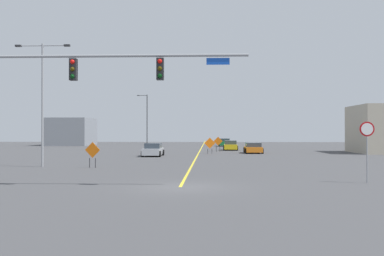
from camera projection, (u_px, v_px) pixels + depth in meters
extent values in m
plane|color=#444447|center=(180.00, 187.00, 21.48)|extent=(175.65, 175.65, 0.00)
cube|color=yellow|center=(201.00, 148.00, 70.23)|extent=(0.16, 97.58, 0.01)
cylinder|color=gray|center=(117.00, 56.00, 21.65)|extent=(12.61, 0.14, 0.14)
cube|color=black|center=(73.00, 70.00, 21.73)|extent=(0.34, 0.32, 1.05)
sphere|color=red|center=(72.00, 62.00, 21.56)|extent=(0.22, 0.22, 0.22)
sphere|color=#3C3106|center=(72.00, 69.00, 21.56)|extent=(0.22, 0.22, 0.22)
sphere|color=black|center=(72.00, 76.00, 21.56)|extent=(0.22, 0.22, 0.22)
cube|color=black|center=(160.00, 69.00, 21.55)|extent=(0.34, 0.32, 1.05)
sphere|color=red|center=(160.00, 61.00, 21.39)|extent=(0.22, 0.22, 0.22)
sphere|color=#3C3106|center=(160.00, 69.00, 21.38)|extent=(0.22, 0.22, 0.22)
sphere|color=black|center=(160.00, 76.00, 21.38)|extent=(0.22, 0.22, 0.22)
cube|color=#1447B7|center=(218.00, 61.00, 21.44)|extent=(1.10, 0.03, 0.32)
cylinder|color=gray|center=(367.00, 160.00, 23.19)|extent=(0.07, 0.07, 2.39)
cylinder|color=#B20F14|center=(367.00, 129.00, 23.20)|extent=(0.76, 0.03, 0.76)
cylinder|color=white|center=(367.00, 129.00, 23.18)|extent=(0.61, 0.01, 0.61)
cylinder|color=gray|center=(42.00, 105.00, 33.60)|extent=(0.16, 0.16, 9.19)
cylinder|color=gray|center=(30.00, 46.00, 33.67)|extent=(1.84, 0.08, 0.08)
cube|color=#262628|center=(18.00, 46.00, 33.70)|extent=(0.44, 0.24, 0.14)
cylinder|color=gray|center=(55.00, 46.00, 33.59)|extent=(1.84, 0.08, 0.08)
cube|color=#262628|center=(67.00, 45.00, 33.55)|extent=(0.44, 0.24, 0.14)
cylinder|color=black|center=(147.00, 120.00, 88.71)|extent=(0.16, 0.16, 9.82)
cylinder|color=black|center=(143.00, 95.00, 88.78)|extent=(1.75, 0.08, 0.08)
cube|color=#262628|center=(138.00, 95.00, 88.82)|extent=(0.44, 0.24, 0.14)
cube|color=orange|center=(218.00, 141.00, 58.28)|extent=(1.15, 0.06, 1.15)
cylinder|color=black|center=(216.00, 149.00, 58.28)|extent=(0.05, 0.05, 0.76)
cylinder|color=black|center=(220.00, 149.00, 58.26)|extent=(0.05, 0.05, 0.76)
cube|color=orange|center=(93.00, 150.00, 32.82)|extent=(1.15, 0.22, 1.16)
cylinder|color=black|center=(90.00, 163.00, 32.86)|extent=(0.05, 0.05, 0.69)
cylinder|color=black|center=(95.00, 163.00, 32.77)|extent=(0.05, 0.05, 0.69)
cube|color=orange|center=(210.00, 143.00, 52.64)|extent=(1.28, 0.22, 1.29)
cylinder|color=black|center=(208.00, 151.00, 52.61)|extent=(0.05, 0.05, 0.59)
cylinder|color=black|center=(212.00, 151.00, 52.66)|extent=(0.05, 0.05, 0.59)
cube|color=#B7BABF|center=(153.00, 151.00, 47.87)|extent=(1.84, 4.28, 0.67)
cube|color=#333D47|center=(153.00, 146.00, 48.09)|extent=(1.63, 2.31, 0.55)
cylinder|color=black|center=(142.00, 154.00, 46.43)|extent=(0.23, 0.64, 0.64)
cylinder|color=black|center=(160.00, 154.00, 46.33)|extent=(0.23, 0.64, 0.64)
cylinder|color=black|center=(147.00, 152.00, 49.40)|extent=(0.23, 0.64, 0.64)
cylinder|color=black|center=(163.00, 152.00, 49.31)|extent=(0.23, 0.64, 0.64)
cube|color=orange|center=(253.00, 149.00, 54.43)|extent=(1.96, 4.38, 0.61)
cube|color=#333D47|center=(253.00, 145.00, 54.22)|extent=(1.75, 2.56, 0.50)
cylinder|color=black|center=(260.00, 150.00, 55.91)|extent=(0.23, 0.64, 0.64)
cylinder|color=black|center=(244.00, 150.00, 56.00)|extent=(0.23, 0.64, 0.64)
cylinder|color=black|center=(262.00, 151.00, 52.86)|extent=(0.23, 0.64, 0.64)
cylinder|color=black|center=(246.00, 151.00, 52.96)|extent=(0.23, 0.64, 0.64)
cube|color=gold|center=(230.00, 147.00, 62.79)|extent=(1.85, 3.95, 0.66)
cube|color=#333D47|center=(230.00, 142.00, 62.60)|extent=(1.64, 2.11, 0.54)
cylinder|color=black|center=(236.00, 147.00, 64.10)|extent=(0.23, 0.64, 0.64)
cylinder|color=black|center=(224.00, 147.00, 64.21)|extent=(0.23, 0.64, 0.64)
cylinder|color=black|center=(237.00, 148.00, 61.36)|extent=(0.23, 0.64, 0.64)
cylinder|color=black|center=(224.00, 148.00, 61.47)|extent=(0.23, 0.64, 0.64)
cube|color=#196B38|center=(224.00, 143.00, 79.02)|extent=(1.89, 3.86, 0.69)
cube|color=#333D47|center=(225.00, 140.00, 78.83)|extent=(1.69, 2.10, 0.50)
cylinder|color=black|center=(229.00, 144.00, 80.33)|extent=(0.22, 0.64, 0.64)
cylinder|color=black|center=(219.00, 144.00, 80.40)|extent=(0.22, 0.64, 0.64)
cylinder|color=black|center=(230.00, 145.00, 77.64)|extent=(0.22, 0.64, 0.64)
cylinder|color=black|center=(219.00, 145.00, 77.71)|extent=(0.22, 0.64, 0.64)
cube|color=gray|center=(71.00, 132.00, 84.26)|extent=(7.68, 8.97, 5.06)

